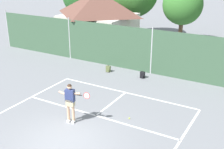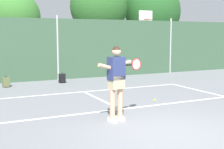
{
  "view_description": "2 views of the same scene",
  "coord_description": "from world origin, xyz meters",
  "px_view_note": "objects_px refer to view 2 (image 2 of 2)",
  "views": [
    {
      "loc": [
        6.79,
        -7.75,
        6.8
      ],
      "look_at": [
        -0.32,
        4.54,
        1.33
      ],
      "focal_mm": 47.27,
      "sensor_mm": 36.0,
      "label": 1
    },
    {
      "loc": [
        -3.92,
        -5.17,
        2.13
      ],
      "look_at": [
        0.56,
        4.22,
        0.77
      ],
      "focal_mm": 49.06,
      "sensor_mm": 36.0,
      "label": 2
    }
  ],
  "objects_px": {
    "tennis_player": "(117,77)",
    "backpack_olive": "(6,82)",
    "basketball_hoop": "(145,32)",
    "backpack_black": "(62,78)",
    "tennis_ball": "(154,100)"
  },
  "relations": [
    {
      "from": "basketball_hoop",
      "to": "tennis_player",
      "type": "height_order",
      "value": "basketball_hoop"
    },
    {
      "from": "basketball_hoop",
      "to": "backpack_black",
      "type": "bearing_deg",
      "value": -156.03
    },
    {
      "from": "basketball_hoop",
      "to": "tennis_ball",
      "type": "bearing_deg",
      "value": -119.5
    },
    {
      "from": "tennis_ball",
      "to": "backpack_black",
      "type": "bearing_deg",
      "value": 107.96
    },
    {
      "from": "basketball_hoop",
      "to": "backpack_olive",
      "type": "distance_m",
      "value": 9.02
    },
    {
      "from": "tennis_player",
      "to": "backpack_olive",
      "type": "height_order",
      "value": "tennis_player"
    },
    {
      "from": "backpack_olive",
      "to": "tennis_ball",
      "type": "bearing_deg",
      "value": -50.36
    },
    {
      "from": "tennis_player",
      "to": "tennis_ball",
      "type": "relative_size",
      "value": 28.1
    },
    {
      "from": "tennis_player",
      "to": "backpack_black",
      "type": "height_order",
      "value": "tennis_player"
    },
    {
      "from": "tennis_ball",
      "to": "backpack_olive",
      "type": "bearing_deg",
      "value": 129.64
    },
    {
      "from": "basketball_hoop",
      "to": "backpack_olive",
      "type": "xyz_separation_m",
      "value": [
        -8.32,
        -2.76,
        -2.12
      ]
    },
    {
      "from": "tennis_player",
      "to": "backpack_olive",
      "type": "bearing_deg",
      "value": 106.35
    },
    {
      "from": "backpack_olive",
      "to": "backpack_black",
      "type": "xyz_separation_m",
      "value": [
        2.4,
        0.13,
        0.0
      ]
    },
    {
      "from": "tennis_player",
      "to": "backpack_black",
      "type": "relative_size",
      "value": 4.01
    },
    {
      "from": "tennis_ball",
      "to": "backpack_olive",
      "type": "relative_size",
      "value": 0.14
    }
  ]
}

